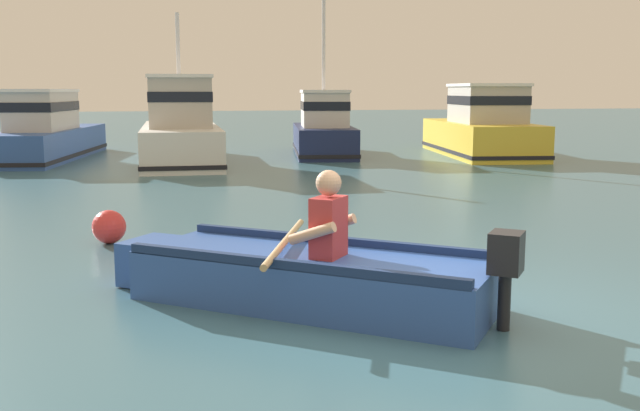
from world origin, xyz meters
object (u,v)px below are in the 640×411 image
moored_boat_yellow (482,129)px  moored_boat_white (180,131)px  moored_boat_navy (324,131)px  mooring_buoy (109,227)px  moored_boat_blue (48,134)px  rowboat_with_person (306,275)px

moored_boat_yellow → moored_boat_white: bearing=-177.5°
moored_boat_navy → mooring_buoy: 12.44m
moored_boat_blue → moored_boat_yellow: moored_boat_yellow is taller
moored_boat_blue → moored_boat_navy: 7.51m
moored_boat_blue → moored_boat_white: size_ratio=1.04×
moored_boat_yellow → moored_boat_blue: bearing=173.6°
rowboat_with_person → mooring_buoy: rowboat_with_person is taller
mooring_buoy → moored_boat_yellow: bearing=47.4°
moored_boat_white → moored_boat_yellow: size_ratio=1.08×
rowboat_with_person → moored_boat_navy: moored_boat_navy is taller
rowboat_with_person → moored_boat_white: bearing=93.6°
rowboat_with_person → moored_boat_white: moored_boat_white is taller
moored_boat_blue → moored_boat_navy: moored_boat_navy is taller
rowboat_with_person → mooring_buoy: bearing=122.1°
moored_boat_white → moored_boat_navy: 4.27m
moored_boat_navy → moored_boat_yellow: 4.50m
moored_boat_white → moored_boat_yellow: (8.42, 0.37, -0.06)m
moored_boat_blue → mooring_buoy: bearing=-78.4°
moored_boat_white → moored_boat_yellow: 8.43m
moored_boat_navy → moored_boat_yellow: (4.39, -1.02, 0.06)m
rowboat_with_person → moored_boat_yellow: 15.34m
moored_boat_blue → moored_boat_yellow: size_ratio=1.13×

